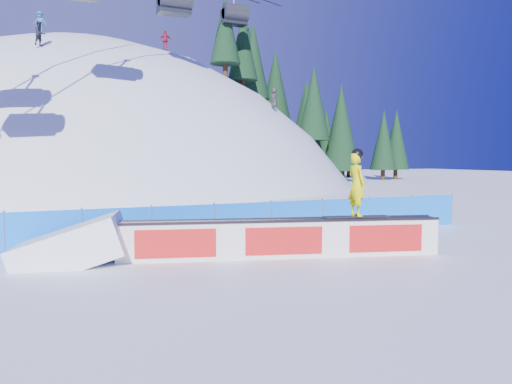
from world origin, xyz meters
name	(u,v)px	position (x,y,z in m)	size (l,w,h in m)	color
ground	(237,275)	(0.00, 0.00, 0.00)	(160.00, 160.00, 0.00)	white
snow_hill	(88,359)	(0.00, 42.00, -18.00)	(64.00, 64.00, 64.00)	white
treeline	(322,106)	(26.04, 39.34, 8.54)	(26.23, 13.32, 18.01)	#322014
safety_fence	(184,224)	(0.00, 4.50, 0.60)	(22.05, 0.05, 1.30)	#0D6CF5
rail_box	(282,238)	(1.86, 1.38, 0.51)	(8.55, 2.86, 1.04)	silver
snow_ramp	(72,263)	(-3.39, 2.79, 0.00)	(2.63, 1.76, 0.99)	white
snowboarder	(357,184)	(3.86, 0.83, 1.97)	(1.83, 0.79, 1.89)	black
distant_skiers	(120,46)	(2.16, 31.03, 11.61)	(19.10, 7.96, 7.71)	black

